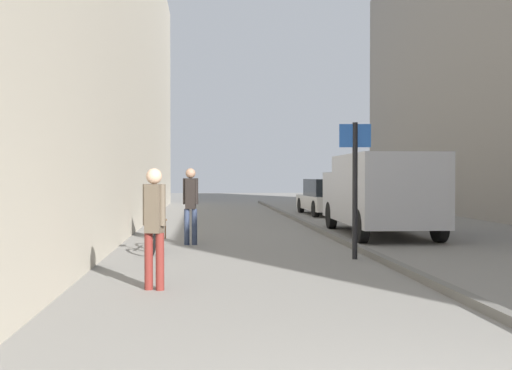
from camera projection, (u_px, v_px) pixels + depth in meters
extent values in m
plane|color=gray|center=(271.00, 239.00, 15.05)|extent=(80.00, 80.00, 0.00)
cube|color=#BCB29E|center=(45.00, 17.00, 14.48)|extent=(3.84, 40.00, 10.90)
cube|color=#615F5B|center=(333.00, 236.00, 15.18)|extent=(0.16, 40.00, 0.12)
cylinder|color=#2D3851|center=(187.00, 227.00, 13.69)|extent=(0.12, 0.12, 0.83)
cylinder|color=#2D3851|center=(194.00, 227.00, 13.70)|extent=(0.12, 0.12, 0.83)
cube|color=black|center=(191.00, 194.00, 13.68)|extent=(0.24, 0.21, 0.70)
cylinder|color=black|center=(185.00, 191.00, 13.68)|extent=(0.10, 0.10, 0.60)
cylinder|color=black|center=(196.00, 191.00, 13.68)|extent=(0.10, 0.10, 0.60)
sphere|color=#9E755B|center=(191.00, 173.00, 13.68)|extent=(0.23, 0.23, 0.23)
cylinder|color=maroon|center=(149.00, 261.00, 8.32)|extent=(0.12, 0.12, 0.80)
cylinder|color=maroon|center=(160.00, 262.00, 8.27)|extent=(0.12, 0.12, 0.80)
cube|color=brown|center=(154.00, 208.00, 8.28)|extent=(0.27, 0.25, 0.68)
cylinder|color=brown|center=(146.00, 205.00, 8.31)|extent=(0.09, 0.09, 0.58)
cylinder|color=brown|center=(162.00, 205.00, 8.25)|extent=(0.09, 0.09, 0.58)
sphere|color=tan|center=(154.00, 176.00, 8.28)|extent=(0.22, 0.22, 0.22)
cube|color=#B7B7BC|center=(386.00, 189.00, 15.42)|extent=(2.18, 4.00, 1.80)
cube|color=#B7B7BC|center=(361.00, 195.00, 18.15)|extent=(2.11, 1.59, 1.35)
cube|color=black|center=(357.00, 185.00, 18.68)|extent=(1.74, 0.09, 0.59)
cylinder|color=black|center=(331.00, 215.00, 17.95)|extent=(0.24, 0.81, 0.80)
cylinder|color=black|center=(392.00, 215.00, 18.07)|extent=(0.24, 0.81, 0.80)
cylinder|color=black|center=(362.00, 226.00, 14.10)|extent=(0.24, 0.81, 0.80)
cylinder|color=black|center=(439.00, 226.00, 14.22)|extent=(0.24, 0.81, 0.80)
cube|color=silver|center=(327.00, 202.00, 24.35)|extent=(1.93, 4.26, 0.55)
cube|color=black|center=(327.00, 187.00, 24.34)|extent=(1.59, 2.57, 0.68)
cylinder|color=black|center=(301.00, 205.00, 25.67)|extent=(0.22, 0.65, 0.64)
cylinder|color=black|center=(338.00, 205.00, 25.87)|extent=(0.22, 0.65, 0.64)
cylinder|color=black|center=(315.00, 209.00, 22.83)|extent=(0.22, 0.65, 0.64)
cylinder|color=black|center=(357.00, 209.00, 23.03)|extent=(0.22, 0.65, 0.64)
cylinder|color=black|center=(355.00, 191.00, 11.34)|extent=(0.10, 0.10, 2.60)
cube|color=#2659B2|center=(355.00, 136.00, 11.33)|extent=(0.60, 0.09, 0.44)
torus|color=black|center=(160.00, 233.00, 12.85)|extent=(0.11, 0.72, 0.72)
torus|color=black|center=(152.00, 238.00, 11.80)|extent=(0.11, 0.72, 0.72)
cylinder|color=black|center=(156.00, 228.00, 12.32)|extent=(0.11, 0.95, 0.05)
cylinder|color=black|center=(155.00, 218.00, 12.13)|extent=(0.04, 0.04, 0.40)
cube|color=black|center=(155.00, 207.00, 12.13)|extent=(0.12, 0.25, 0.06)
cylinder|color=brown|center=(165.00, 230.00, 15.10)|extent=(0.04, 0.04, 0.45)
cylinder|color=brown|center=(151.00, 230.00, 14.90)|extent=(0.04, 0.04, 0.45)
cylinder|color=brown|center=(159.00, 228.00, 15.42)|extent=(0.04, 0.04, 0.45)
cylinder|color=brown|center=(146.00, 229.00, 15.22)|extent=(0.04, 0.04, 0.45)
cube|color=brown|center=(155.00, 220.00, 15.16)|extent=(0.59, 0.59, 0.04)
cube|color=brown|center=(152.00, 210.00, 15.32)|extent=(0.41, 0.24, 0.45)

